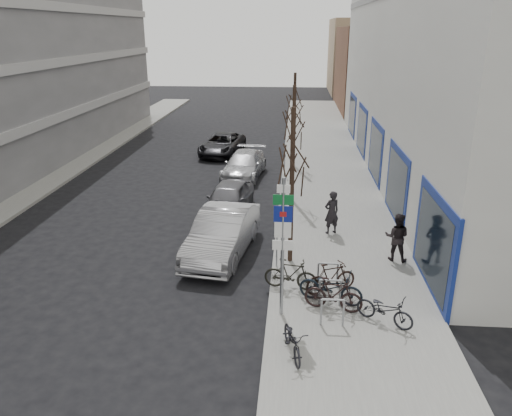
% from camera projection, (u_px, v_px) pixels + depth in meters
% --- Properties ---
extents(ground, '(120.00, 120.00, 0.00)m').
position_uv_depth(ground, '(199.00, 314.00, 14.49)').
color(ground, black).
rests_on(ground, ground).
extents(sidewalk_east, '(5.00, 70.00, 0.15)m').
position_uv_depth(sidewalk_east, '(332.00, 203.00, 23.52)').
color(sidewalk_east, slate).
rests_on(sidewalk_east, ground).
extents(sidewalk_west, '(3.00, 70.00, 0.15)m').
position_uv_depth(sidewalk_west, '(16.00, 195.00, 24.65)').
color(sidewalk_west, slate).
rests_on(sidewalk_west, ground).
extents(brick_building_far, '(12.00, 14.00, 8.00)m').
position_uv_depth(brick_building_far, '(400.00, 69.00, 49.70)').
color(brick_building_far, brown).
rests_on(brick_building_far, ground).
extents(tan_building_far, '(13.00, 12.00, 9.00)m').
position_uv_depth(tan_building_far, '(382.00, 56.00, 63.56)').
color(tan_building_far, '#937A5B').
rests_on(tan_building_far, ground).
extents(highway_sign_pole, '(0.55, 0.10, 4.20)m').
position_uv_depth(highway_sign_pole, '(283.00, 240.00, 13.47)').
color(highway_sign_pole, gray).
rests_on(highway_sign_pole, ground).
extents(bike_rack, '(0.66, 2.26, 0.83)m').
position_uv_depth(bike_rack, '(330.00, 289.00, 14.55)').
color(bike_rack, gray).
rests_on(bike_rack, sidewalk_east).
extents(tree_near, '(1.80, 1.80, 5.50)m').
position_uv_depth(tree_near, '(293.00, 150.00, 16.19)').
color(tree_near, black).
rests_on(tree_near, ground).
extents(tree_mid, '(1.80, 1.80, 5.50)m').
position_uv_depth(tree_mid, '(294.00, 117.00, 22.29)').
color(tree_mid, black).
rests_on(tree_mid, ground).
extents(tree_far, '(1.80, 1.80, 5.50)m').
position_uv_depth(tree_far, '(295.00, 98.00, 28.38)').
color(tree_far, black).
rests_on(tree_far, ground).
extents(meter_front, '(0.10, 0.08, 1.27)m').
position_uv_depth(meter_front, '(277.00, 246.00, 16.84)').
color(meter_front, gray).
rests_on(meter_front, sidewalk_east).
extents(meter_mid, '(0.10, 0.08, 1.27)m').
position_uv_depth(meter_mid, '(282.00, 195.00, 22.00)').
color(meter_mid, gray).
rests_on(meter_mid, sidewalk_east).
extents(meter_back, '(0.10, 0.08, 1.27)m').
position_uv_depth(meter_back, '(285.00, 163.00, 27.15)').
color(meter_back, gray).
rests_on(meter_back, sidewalk_east).
extents(bike_near_left, '(0.85, 1.62, 0.95)m').
position_uv_depth(bike_near_left, '(293.00, 338.00, 12.32)').
color(bike_near_left, black).
rests_on(bike_near_left, sidewalk_east).
extents(bike_near_right, '(1.78, 0.89, 1.04)m').
position_uv_depth(bike_near_right, '(333.00, 294.00, 14.27)').
color(bike_near_right, black).
rests_on(bike_near_right, sidewalk_east).
extents(bike_mid_curb, '(2.00, 1.12, 1.17)m').
position_uv_depth(bike_mid_curb, '(331.00, 284.00, 14.67)').
color(bike_mid_curb, black).
rests_on(bike_mid_curb, sidewalk_east).
extents(bike_mid_inner, '(1.76, 0.80, 1.03)m').
position_uv_depth(bike_mid_inner, '(291.00, 274.00, 15.45)').
color(bike_mid_inner, black).
rests_on(bike_mid_inner, sidewalk_east).
extents(bike_far_curb, '(1.66, 1.30, 1.01)m').
position_uv_depth(bike_far_curb, '(385.00, 307.00, 13.63)').
color(bike_far_curb, black).
rests_on(bike_far_curb, sidewalk_east).
extents(bike_far_inner, '(1.74, 1.15, 1.02)m').
position_uv_depth(bike_far_inner, '(331.00, 277.00, 15.23)').
color(bike_far_inner, black).
rests_on(bike_far_inner, sidewalk_east).
extents(parked_car_front, '(2.44, 5.23, 1.66)m').
position_uv_depth(parked_car_front, '(222.00, 233.00, 18.08)').
color(parked_car_front, '#ABABB0').
rests_on(parked_car_front, ground).
extents(parked_car_mid, '(2.21, 4.40, 1.44)m').
position_uv_depth(parked_car_mid, '(228.00, 199.00, 22.09)').
color(parked_car_mid, '#545358').
rests_on(parked_car_mid, ground).
extents(parked_car_back, '(2.46, 4.99, 1.39)m').
position_uv_depth(parked_car_back, '(244.00, 165.00, 27.64)').
color(parked_car_back, '#A5A5AA').
rests_on(parked_car_back, ground).
extents(lane_car, '(2.89, 5.14, 1.36)m').
position_uv_depth(lane_car, '(222.00, 144.00, 32.67)').
color(lane_car, black).
rests_on(lane_car, ground).
extents(pedestrian_near, '(0.76, 0.66, 1.75)m').
position_uv_depth(pedestrian_near, '(332.00, 212.00, 19.58)').
color(pedestrian_near, black).
rests_on(pedestrian_near, sidewalk_east).
extents(pedestrian_far, '(0.74, 0.60, 1.75)m').
position_uv_depth(pedestrian_far, '(397.00, 237.00, 17.30)').
color(pedestrian_far, black).
rests_on(pedestrian_far, sidewalk_east).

